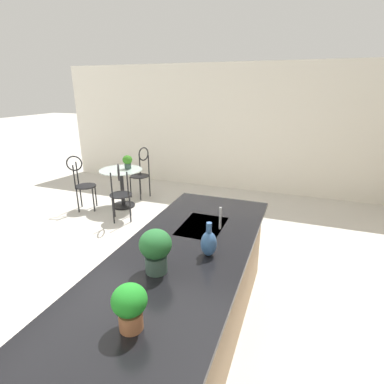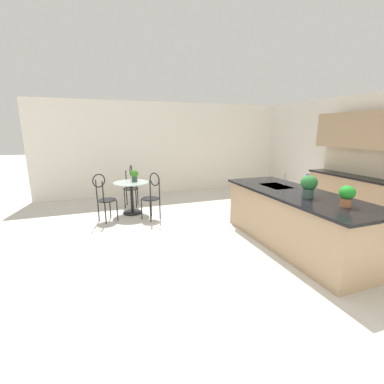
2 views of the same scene
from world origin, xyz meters
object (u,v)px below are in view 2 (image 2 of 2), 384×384
Objects in this scene: chair_toward_desk at (104,195)px; vase_on_counter at (307,184)px; chair_near_window at (152,194)px; potted_plant_counter_far at (347,195)px; chair_by_island at (131,184)px; potted_plant_on_table at (134,175)px; potted_plant_counter_near at (309,185)px; bistro_table at (132,195)px.

chair_toward_desk is 3.62× the size of vase_on_counter.
potted_plant_counter_far reaches higher than chair_near_window.
chair_by_island is 4.03× the size of potted_plant_on_table.
chair_by_island is 3.62× the size of vase_on_counter.
chair_near_window is 3.72× the size of potted_plant_counter_far.
potted_plant_counter_far is (0.55, 0.12, -0.03)m from potted_plant_counter_near.
potted_plant_on_table is 0.77× the size of potted_plant_counter_near.
potted_plant_counter_far is at bearing 43.36° from chair_toward_desk.
potted_plant_counter_near is 1.16× the size of vase_on_counter.
potted_plant_counter_far is (3.16, 2.98, 0.51)m from chair_toward_desk.
chair_near_window is 3.03m from vase_on_counter.
potted_plant_counter_far is 0.92m from vase_on_counter.
vase_on_counter reaches higher than bistro_table.
vase_on_counter is (-0.35, 0.29, -0.08)m from potted_plant_counter_near.
vase_on_counter is at bearing 169.00° from potted_plant_counter_far.
potted_plant_counter_far reaches higher than potted_plant_on_table.
vase_on_counter is (2.65, 2.55, 0.58)m from bistro_table.
chair_near_window is (0.60, 0.36, 0.13)m from bistro_table.
potted_plant_on_table is at bearing -148.01° from potted_plant_counter_far.
chair_by_island and chair_toward_desk have the same top height.
bistro_table is 0.46m from potted_plant_on_table.
chair_near_window is 0.99m from chair_toward_desk.
chair_toward_desk is at bearing -33.27° from chair_by_island.
chair_toward_desk is (-0.21, -0.97, 0.00)m from chair_near_window.
bistro_table is at bearing -136.07° from vase_on_counter.
chair_toward_desk is 3.91m from potted_plant_counter_near.
potted_plant_on_table is 0.92× the size of potted_plant_counter_far.
vase_on_counter is at bearing 46.89° from chair_near_window.
potted_plant_counter_far is 0.97× the size of vase_on_counter.
potted_plant_on_table is (0.54, 0.03, 0.32)m from chair_by_island.
potted_plant_counter_far is (2.95, 2.01, 0.51)m from chair_near_window.
bistro_table is 0.77× the size of chair_by_island.
vase_on_counter is at bearing 54.42° from chair_toward_desk.
potted_plant_on_table reaches higher than bistro_table.
potted_plant_on_table is at bearing -159.26° from chair_near_window.
vase_on_counter reaches higher than chair_near_window.
vase_on_counter is (-0.90, 0.17, -0.05)m from potted_plant_counter_far.
chair_toward_desk is at bearing -136.64° from potted_plant_counter_far.
chair_near_window is 1.00× the size of chair_by_island.
bistro_table is at bearing -146.20° from potted_plant_counter_far.
potted_plant_counter_far is at bearing -11.00° from vase_on_counter.
vase_on_counter is at bearing 43.93° from bistro_table.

